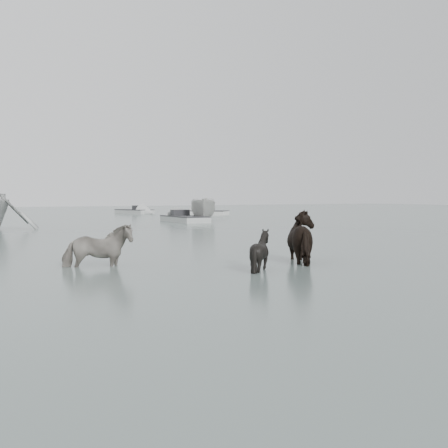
# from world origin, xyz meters

# --- Properties ---
(ground) EXTENTS (140.00, 140.00, 0.00)m
(ground) POSITION_xyz_m (0.00, 0.00, 0.00)
(ground) COLOR #4B5953
(ground) RESTS_ON ground
(pony_pinto) EXTENTS (1.77, 1.14, 1.38)m
(pony_pinto) POSITION_xyz_m (-3.32, 1.85, 0.69)
(pony_pinto) COLOR black
(pony_pinto) RESTS_ON ground
(pony_dark) EXTENTS (1.45, 1.69, 1.69)m
(pony_dark) POSITION_xyz_m (1.70, 0.37, 0.84)
(pony_dark) COLOR black
(pony_dark) RESTS_ON ground
(pony_black) EXTENTS (1.09, 0.98, 1.14)m
(pony_black) POSITION_xyz_m (-0.25, -0.42, 0.57)
(pony_black) COLOR black
(pony_black) RESTS_ON ground
(boat_small) EXTENTS (3.28, 4.48, 1.63)m
(boat_small) POSITION_xyz_m (8.91, 20.87, 0.81)
(boat_small) COLOR #ADAEA9
(boat_small) RESTS_ON ground
(skiff_port) EXTENTS (1.66, 5.60, 0.75)m
(skiff_port) POSITION_xyz_m (7.44, 20.56, 0.38)
(skiff_port) COLOR #A8ABA8
(skiff_port) RESTS_ON ground
(skiff_mid) EXTENTS (3.21, 5.28, 0.75)m
(skiff_mid) POSITION_xyz_m (9.86, 36.67, 0.38)
(skiff_mid) COLOR #A5A7A4
(skiff_mid) RESTS_ON ground
(skiff_star) EXTENTS (4.29, 4.46, 0.75)m
(skiff_star) POSITION_xyz_m (14.06, 30.53, 0.38)
(skiff_star) COLOR silver
(skiff_star) RESTS_ON ground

